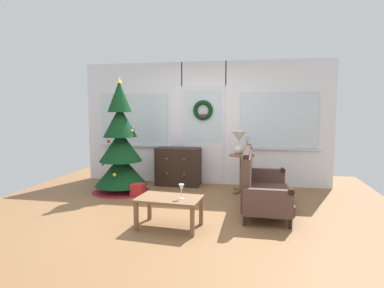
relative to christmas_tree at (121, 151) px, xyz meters
name	(u,v)px	position (x,y,z in m)	size (l,w,h in m)	color
ground_plane	(182,213)	(1.43, -1.06, -0.78)	(6.76, 6.76, 0.00)	brown
back_wall_with_door	(204,123)	(1.43, 1.02, 0.50)	(5.20, 0.19, 2.55)	white
christmas_tree	(121,151)	(0.00, 0.00, 0.00)	(1.10, 1.10, 2.17)	#4C331E
dresser_cabinet	(178,166)	(0.95, 0.73, -0.39)	(0.91, 0.47, 0.78)	black
settee_sofa	(259,186)	(2.58, -0.67, -0.40)	(0.73, 1.63, 0.96)	black
side_table	(242,166)	(2.26, 0.40, -0.27)	(0.50, 0.48, 0.72)	brown
table_lamp	(239,139)	(2.20, 0.44, 0.23)	(0.28, 0.28, 0.44)	silver
flower_vase	(247,149)	(2.36, 0.34, 0.06)	(0.11, 0.10, 0.35)	tan
coffee_table	(169,202)	(1.40, -1.68, -0.43)	(0.88, 0.59, 0.41)	brown
wine_glass	(181,188)	(1.57, -1.72, -0.23)	(0.08, 0.08, 0.20)	silver
gift_box	(138,190)	(0.42, -0.25, -0.67)	(0.23, 0.20, 0.23)	red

